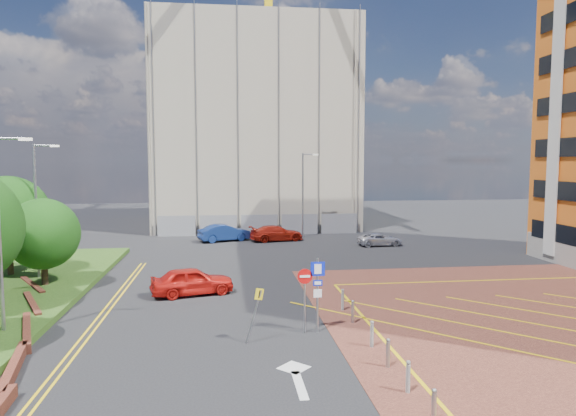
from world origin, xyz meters
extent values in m
plane|color=black|center=(0.00, 0.00, 0.00)|extent=(140.00, 140.00, 0.00)
cube|color=brown|center=(-10.60, -2.00, 0.20)|extent=(1.25, 4.56, 0.40)
cube|color=brown|center=(-11.60, 2.00, 0.20)|extent=(1.86, 4.43, 0.40)
cube|color=brown|center=(-12.80, 6.00, 0.20)|extent=(2.29, 4.27, 0.40)
cube|color=brown|center=(-14.20, 10.00, 0.20)|extent=(2.69, 4.06, 0.40)
cylinder|color=#3D2B1C|center=(-13.50, 10.00, 1.20)|extent=(0.36, 0.36, 1.80)
sphere|color=#113C0D|center=(-13.50, 10.00, 3.20)|extent=(4.00, 4.00, 4.00)
cylinder|color=#3D2B1C|center=(-16.50, 13.00, 1.40)|extent=(0.36, 0.36, 2.20)
sphere|color=#113C0D|center=(-16.50, 13.00, 3.88)|extent=(5.00, 5.00, 5.00)
cylinder|color=#9EA0A8|center=(-11.90, 2.00, 8.18)|extent=(1.20, 0.10, 0.10)
cube|color=silver|center=(-11.30, 2.00, 8.15)|extent=(0.50, 0.15, 0.12)
cylinder|color=#9EA0A8|center=(-14.50, 12.00, 4.30)|extent=(0.16, 0.16, 8.00)
cylinder|color=#9EA0A8|center=(-13.90, 12.00, 8.18)|extent=(1.20, 0.10, 0.10)
cube|color=silver|center=(-13.30, 12.00, 8.15)|extent=(0.50, 0.15, 0.12)
cylinder|color=#9EA0A8|center=(4.00, 28.00, 4.00)|extent=(0.16, 0.16, 8.00)
cylinder|color=#9EA0A8|center=(4.60, 28.00, 7.88)|extent=(1.20, 0.10, 0.10)
cube|color=silver|center=(5.20, 28.00, 7.85)|extent=(0.50, 0.15, 0.12)
cylinder|color=#9EA0A8|center=(0.50, 1.00, 1.60)|extent=(0.10, 0.10, 3.20)
cube|color=#0B1EC7|center=(0.50, 0.97, 2.75)|extent=(0.60, 0.04, 0.60)
cube|color=white|center=(0.50, 0.94, 2.75)|extent=(0.30, 0.02, 0.42)
cube|color=#0B1EC7|center=(0.50, 0.97, 2.15)|extent=(0.40, 0.04, 0.25)
cube|color=white|center=(0.50, 0.94, 2.15)|extent=(0.28, 0.02, 0.14)
cube|color=white|center=(0.50, 0.97, 1.70)|extent=(0.35, 0.04, 0.35)
cylinder|color=#9EA0A8|center=(-0.05, 1.00, 1.35)|extent=(0.08, 0.08, 2.70)
cylinder|color=red|center=(-0.05, 0.97, 2.45)|extent=(0.64, 0.04, 0.64)
cube|color=white|center=(-0.05, 0.94, 2.45)|extent=(0.44, 0.02, 0.10)
cylinder|color=#9EA0A8|center=(-2.26, 0.04, 1.10)|extent=(0.69, 0.08, 2.13)
cube|color=yellow|center=(-2.04, 0.01, 2.00)|extent=(0.42, 0.42, 0.56)
cylinder|color=#9EA0A8|center=(2.30, -7.00, 0.47)|extent=(0.14, 0.14, 0.90)
cylinder|color=black|center=(2.30, -5.00, 0.47)|extent=(0.14, 0.14, 0.90)
cylinder|color=#9EA0A8|center=(2.30, -3.00, 0.47)|extent=(0.14, 0.14, 0.90)
cylinder|color=black|center=(2.30, -1.00, 0.47)|extent=(0.14, 0.14, 0.90)
cylinder|color=#9EA0A8|center=(2.30, 2.00, 0.47)|extent=(0.14, 0.14, 0.90)
cylinder|color=black|center=(2.30, 4.00, 0.47)|extent=(0.14, 0.14, 0.90)
cube|color=#B7AB95|center=(0.00, 40.00, 11.00)|extent=(21.20, 19.20, 22.00)
cube|color=yellow|center=(2.00, 42.00, 17.00)|extent=(0.90, 0.90, 34.00)
cube|color=gray|center=(1.00, 30.00, 1.00)|extent=(21.60, 0.06, 2.00)
imported|color=red|center=(-5.16, 7.92, 0.76)|extent=(4.76, 2.86, 1.52)
imported|color=navy|center=(-3.41, 26.41, 0.77)|extent=(4.94, 3.10, 1.54)
imported|color=#A51B0E|center=(1.29, 26.03, 0.70)|extent=(5.14, 2.89, 1.41)
imported|color=silver|center=(9.84, 22.32, 0.53)|extent=(3.94, 2.01, 1.07)
camera|label=1|loc=(-3.36, -19.95, 7.30)|focal=32.00mm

